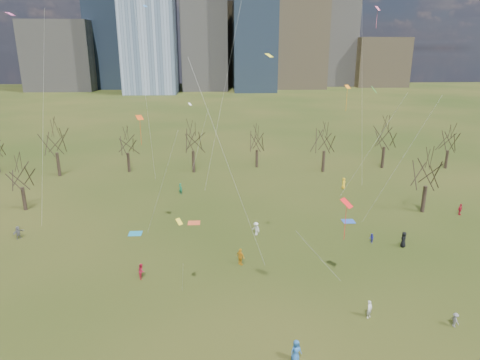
{
  "coord_description": "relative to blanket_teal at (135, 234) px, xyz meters",
  "views": [
    {
      "loc": [
        -2.76,
        -36.48,
        22.0
      ],
      "look_at": [
        0.0,
        12.0,
        7.0
      ],
      "focal_mm": 32.0,
      "sensor_mm": 36.0,
      "label": 1
    }
  ],
  "objects": [
    {
      "name": "person_6",
      "position": [
        31.59,
        -5.5,
        0.92
      ],
      "size": [
        1.0,
        1.09,
        1.87
      ],
      "primitive_type": "imported",
      "rotation": [
        0.0,
        0.0,
        4.13
      ],
      "color": "black",
      "rests_on": "ground"
    },
    {
      "name": "blanket_navy",
      "position": [
        27.59,
        2.36,
        0.0
      ],
      "size": [
        1.6,
        1.5,
        0.03
      ],
      "primitive_type": "cube",
      "color": "#244AAA",
      "rests_on": "ground"
    },
    {
      "name": "downtown_skyline",
      "position": [
        10.54,
        197.81,
        38.99
      ],
      "size": [
        212.5,
        78.0,
        118.0
      ],
      "color": "slate",
      "rests_on": "ground"
    },
    {
      "name": "blanket_crimson",
      "position": [
        7.13,
        2.99,
        0.0
      ],
      "size": [
        1.6,
        1.5,
        0.03
      ],
      "primitive_type": "cube",
      "color": "#CB4C28",
      "rests_on": "ground"
    },
    {
      "name": "person_12",
      "position": [
        30.92,
        16.16,
        0.89
      ],
      "size": [
        0.93,
        1.05,
        1.81
      ],
      "primitive_type": "imported",
      "rotation": [
        0.0,
        0.0,
        1.07
      ],
      "color": "yellow",
      "rests_on": "ground"
    },
    {
      "name": "person_3",
      "position": [
        29.6,
        -20.23,
        0.62
      ],
      "size": [
        0.63,
        0.9,
        1.27
      ],
      "primitive_type": "imported",
      "rotation": [
        0.0,
        0.0,
        1.77
      ],
      "color": "slate",
      "rests_on": "ground"
    },
    {
      "name": "blanket_teal",
      "position": [
        0.0,
        0.0,
        0.0
      ],
      "size": [
        1.6,
        1.5,
        0.03
      ],
      "primitive_type": "cube",
      "color": "teal",
      "rests_on": "ground"
    },
    {
      "name": "person_1",
      "position": [
        22.99,
        -18.56,
        0.78
      ],
      "size": [
        0.69,
        0.66,
        1.59
      ],
      "primitive_type": "imported",
      "rotation": [
        0.0,
        0.0,
        0.69
      ],
      "color": "silver",
      "rests_on": "ground"
    },
    {
      "name": "person_0",
      "position": [
        15.78,
        -23.49,
        0.86
      ],
      "size": [
        0.99,
        0.81,
        1.75
      ],
      "primitive_type": "imported",
      "rotation": [
        0.0,
        0.0,
        0.34
      ],
      "color": "#24599D",
      "rests_on": "ground"
    },
    {
      "name": "bare_tree_row",
      "position": [
        12.89,
        24.38,
        6.1
      ],
      "size": [
        113.04,
        29.8,
        9.5
      ],
      "color": "black",
      "rests_on": "ground"
    },
    {
      "name": "person_10",
      "position": [
        43.6,
        3.81,
        0.78
      ],
      "size": [
        1.01,
        0.8,
        1.6
      ],
      "primitive_type": "imported",
      "rotation": [
        0.0,
        0.0,
        0.52
      ],
      "color": "red",
      "rests_on": "ground"
    },
    {
      "name": "person_9",
      "position": [
        14.92,
        -1.2,
        0.82
      ],
      "size": [
        1.18,
        1.22,
        1.67
      ],
      "primitive_type": "imported",
      "rotation": [
        0.0,
        0.0,
        5.43
      ],
      "color": "white",
      "rests_on": "ground"
    },
    {
      "name": "person_2",
      "position": [
        2.58,
        -10.88,
        0.78
      ],
      "size": [
        0.64,
        0.8,
        1.59
      ],
      "primitive_type": "imported",
      "rotation": [
        0.0,
        0.0,
        1.62
      ],
      "color": "red",
      "rests_on": "ground"
    },
    {
      "name": "person_13",
      "position": [
        4.5,
        14.78,
        0.88
      ],
      "size": [
        0.78,
        0.74,
        1.79
      ],
      "primitive_type": "imported",
      "rotation": [
        0.0,
        0.0,
        2.49
      ],
      "color": "#176743",
      "rests_on": "ground"
    },
    {
      "name": "ground",
      "position": [
        12.97,
        -12.84,
        -0.01
      ],
      "size": [
        500.0,
        500.0,
        0.0
      ],
      "primitive_type": "plane",
      "color": "black",
      "rests_on": "ground"
    },
    {
      "name": "person_4",
      "position": [
        12.57,
        -8.72,
        0.93
      ],
      "size": [
        1.09,
        1.11,
        1.88
      ],
      "primitive_type": "imported",
      "rotation": [
        0.0,
        0.0,
        2.34
      ],
      "color": "orange",
      "rests_on": "ground"
    },
    {
      "name": "kites_airborne",
      "position": [
        12.67,
        0.86,
        13.22
      ],
      "size": [
        54.13,
        47.12,
        32.58
      ],
      "color": "#E14B13",
      "rests_on": "ground"
    },
    {
      "name": "person_8",
      "position": [
        28.31,
        -4.25,
        0.57
      ],
      "size": [
        0.47,
        0.59,
        1.17
      ],
      "primitive_type": "imported",
      "rotation": [
        0.0,
        0.0,
        4.77
      ],
      "color": "#232598",
      "rests_on": "ground"
    },
    {
      "name": "person_11",
      "position": [
        -13.76,
        -0.67,
        0.79
      ],
      "size": [
        1.17,
        1.53,
        1.61
      ],
      "primitive_type": "imported",
      "rotation": [
        0.0,
        0.0,
        1.04
      ],
      "color": "#5B5C5F",
      "rests_on": "ground"
    }
  ]
}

